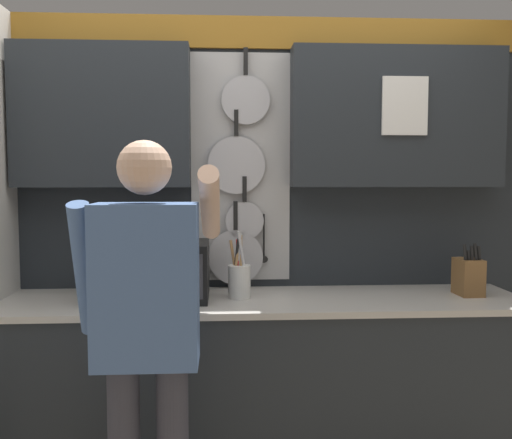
% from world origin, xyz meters
% --- Properties ---
extents(base_cabinet_counter, '(2.51, 0.61, 0.90)m').
position_xyz_m(base_cabinet_counter, '(0.00, -0.00, 0.45)').
color(base_cabinet_counter, '#23282D').
rests_on(base_cabinet_counter, ground_plane).
extents(back_wall_unit, '(3.08, 0.22, 2.31)m').
position_xyz_m(back_wall_unit, '(0.01, 0.27, 1.45)').
color(back_wall_unit, '#23282D').
rests_on(back_wall_unit, ground_plane).
extents(microwave, '(0.51, 0.36, 0.27)m').
position_xyz_m(microwave, '(-0.53, 0.01, 1.04)').
color(microwave, black).
rests_on(microwave, base_cabinet_counter).
extents(knife_block, '(0.11, 0.15, 0.26)m').
position_xyz_m(knife_block, '(1.01, 0.01, 0.99)').
color(knife_block, brown).
rests_on(knife_block, base_cabinet_counter).
extents(utensil_crock, '(0.11, 0.11, 0.33)m').
position_xyz_m(utensil_crock, '(-0.12, 0.01, 1.00)').
color(utensil_crock, white).
rests_on(utensil_crock, base_cabinet_counter).
extents(person, '(0.54, 0.59, 1.62)m').
position_xyz_m(person, '(-0.48, -0.61, 0.96)').
color(person, '#383842').
rests_on(person, ground_plane).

